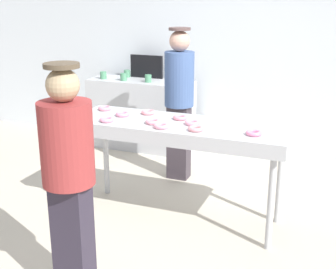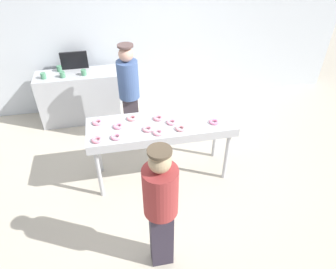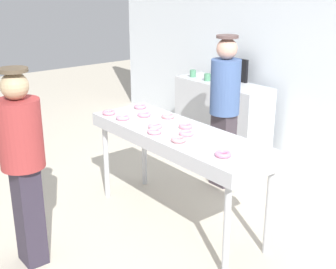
% 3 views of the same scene
% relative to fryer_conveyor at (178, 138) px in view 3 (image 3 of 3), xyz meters
% --- Properties ---
extents(ground_plane, '(16.00, 16.00, 0.00)m').
position_rel_fryer_conveyor_xyz_m(ground_plane, '(0.00, 0.00, -0.87)').
color(ground_plane, beige).
extents(back_wall, '(8.00, 0.12, 3.23)m').
position_rel_fryer_conveyor_xyz_m(back_wall, '(0.00, 2.23, 0.75)').
color(back_wall, silver).
rests_on(back_wall, ground).
extents(fryer_conveyor, '(2.00, 0.67, 0.94)m').
position_rel_fryer_conveyor_xyz_m(fryer_conveyor, '(0.00, 0.00, 0.00)').
color(fryer_conveyor, '#B7BABF').
rests_on(fryer_conveyor, ground).
extents(strawberry_donut_0, '(0.19, 0.19, 0.04)m').
position_rel_fryer_conveyor_xyz_m(strawberry_donut_0, '(0.22, -0.18, 0.09)').
color(strawberry_donut_0, pink).
rests_on(strawberry_donut_0, fryer_conveyor).
extents(strawberry_donut_1, '(0.18, 0.18, 0.04)m').
position_rel_fryer_conveyor_xyz_m(strawberry_donut_1, '(-0.57, 0.03, 0.09)').
color(strawberry_donut_1, pink).
rests_on(strawberry_donut_1, fryer_conveyor).
extents(strawberry_donut_2, '(0.18, 0.18, 0.04)m').
position_rel_fryer_conveyor_xyz_m(strawberry_donut_2, '(-0.84, 0.17, 0.09)').
color(strawberry_donut_2, pink).
rests_on(strawberry_donut_2, fryer_conveyor).
extents(strawberry_donut_3, '(0.18, 0.18, 0.04)m').
position_rel_fryer_conveyor_xyz_m(strawberry_donut_3, '(0.14, -0.02, 0.09)').
color(strawberry_donut_3, pink).
rests_on(strawberry_donut_3, fryer_conveyor).
extents(strawberry_donut_4, '(0.19, 0.19, 0.04)m').
position_rel_fryer_conveyor_xyz_m(strawberry_donut_4, '(-0.02, 0.11, 0.09)').
color(strawberry_donut_4, pink).
rests_on(strawberry_donut_4, fryer_conveyor).
extents(strawberry_donut_5, '(0.14, 0.14, 0.04)m').
position_rel_fryer_conveyor_xyz_m(strawberry_donut_5, '(0.71, -0.13, 0.09)').
color(strawberry_donut_5, pink).
rests_on(strawberry_donut_5, fryer_conveyor).
extents(strawberry_donut_6, '(0.19, 0.19, 0.04)m').
position_rel_fryer_conveyor_xyz_m(strawberry_donut_6, '(-0.62, -0.20, 0.09)').
color(strawberry_donut_6, pink).
rests_on(strawberry_donut_6, fryer_conveyor).
extents(strawberry_donut_7, '(0.17, 0.17, 0.04)m').
position_rel_fryer_conveyor_xyz_m(strawberry_donut_7, '(-0.08, -0.22, 0.09)').
color(strawberry_donut_7, pink).
rests_on(strawberry_donut_7, fryer_conveyor).
extents(strawberry_donut_8, '(0.14, 0.14, 0.04)m').
position_rel_fryer_conveyor_xyz_m(strawberry_donut_8, '(-0.20, -0.12, 0.09)').
color(strawberry_donut_8, pink).
rests_on(strawberry_donut_8, fryer_conveyor).
extents(strawberry_donut_9, '(0.18, 0.18, 0.04)m').
position_rel_fryer_conveyor_xyz_m(strawberry_donut_9, '(-0.86, -0.22, 0.09)').
color(strawberry_donut_9, pink).
rests_on(strawberry_donut_9, fryer_conveyor).
extents(strawberry_donut_10, '(0.19, 0.19, 0.04)m').
position_rel_fryer_conveyor_xyz_m(strawberry_donut_10, '(-0.38, 0.18, 0.09)').
color(strawberry_donut_10, pink).
rests_on(strawberry_donut_10, fryer_conveyor).
extents(worker_baker, '(0.33, 0.33, 1.71)m').
position_rel_fryer_conveyor_xyz_m(worker_baker, '(-0.34, 0.95, 0.10)').
color(worker_baker, '#3A3239').
rests_on(worker_baker, ground).
extents(customer_waiting, '(0.35, 0.35, 1.66)m').
position_rel_fryer_conveyor_xyz_m(customer_waiting, '(-0.25, -1.38, 0.08)').
color(customer_waiting, '#2F2837').
rests_on(customer_waiting, ground).
extents(prep_counter, '(1.42, 0.51, 0.94)m').
position_rel_fryer_conveyor_xyz_m(prep_counter, '(-1.20, 1.78, -0.40)').
color(prep_counter, '#B7BABF').
rests_on(prep_counter, ground).
extents(paper_cup_0, '(0.09, 0.09, 0.10)m').
position_rel_fryer_conveyor_xyz_m(paper_cup_0, '(-1.40, 1.68, 0.12)').
color(paper_cup_0, '#4C8C66').
rests_on(paper_cup_0, prep_counter).
extents(paper_cup_1, '(0.09, 0.09, 0.10)m').
position_rel_fryer_conveyor_xyz_m(paper_cup_1, '(-1.71, 1.70, 0.12)').
color(paper_cup_1, '#4C8C66').
rests_on(paper_cup_1, prep_counter).
extents(paper_cup_2, '(0.09, 0.09, 0.10)m').
position_rel_fryer_conveyor_xyz_m(paper_cup_2, '(-1.47, 1.94, 0.12)').
color(paper_cup_2, '#4C8C66').
rests_on(paper_cup_2, prep_counter).
extents(paper_cup_3, '(0.09, 0.09, 0.10)m').
position_rel_fryer_conveyor_xyz_m(paper_cup_3, '(-1.05, 1.70, 0.12)').
color(paper_cup_3, '#4C8C66').
rests_on(paper_cup_3, prep_counter).
extents(menu_display, '(0.47, 0.04, 0.31)m').
position_rel_fryer_conveyor_xyz_m(menu_display, '(-1.20, 1.99, 0.23)').
color(menu_display, black).
rests_on(menu_display, prep_counter).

